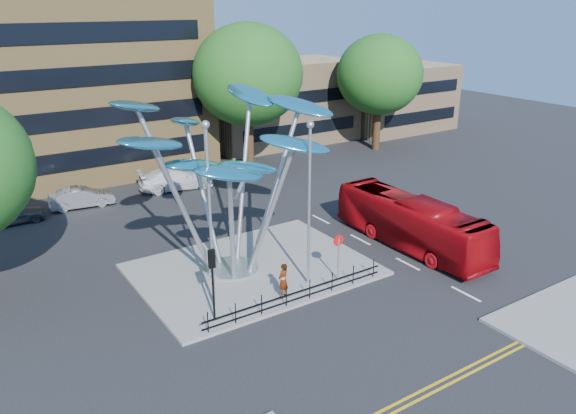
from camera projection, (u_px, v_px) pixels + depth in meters
ground at (337, 314)px, 25.88m from camera, size 120.00×120.00×0.00m
traffic_island at (253, 269)px, 30.03m from camera, size 12.00×9.00×0.15m
double_yellow_near at (435, 384)px, 21.18m from camera, size 40.00×0.12×0.01m
double_yellow_far at (441, 388)px, 20.94m from camera, size 40.00×0.12×0.01m
low_building_near at (279, 102)px, 56.24m from camera, size 15.00×8.00×8.00m
low_building_far at (395, 97)px, 62.08m from camera, size 12.00×8.00×7.00m
tree_right at (248, 75)px, 44.45m from camera, size 8.80×8.80×12.11m
tree_far at (380, 75)px, 52.00m from camera, size 8.00×8.00×10.81m
leaf_sculpture at (224, 146)px, 27.66m from camera, size 12.72×9.54×9.51m
street_lamp_left at (209, 202)px, 24.44m from camera, size 0.36×0.36×8.80m
street_lamp_right at (309, 191)px, 26.72m from camera, size 0.36×0.36×8.30m
traffic_light_island at (212, 270)px, 24.35m from camera, size 0.28×0.18×3.42m
no_entry_sign_island at (338, 250)px, 28.25m from camera, size 0.60×0.10×2.45m
pedestrian_railing_front at (298, 294)px, 26.50m from camera, size 10.00×0.06×1.00m
red_bus at (411, 222)px, 32.58m from camera, size 2.51×10.63×2.96m
pedestrian at (283, 281)px, 26.79m from camera, size 0.75×0.62×1.76m
parked_car_left at (13, 214)px, 36.20m from camera, size 3.82×1.59×1.30m
parked_car_mid at (82, 197)px, 39.02m from camera, size 4.48×2.05×1.43m
parked_car_right at (176, 178)px, 42.81m from camera, size 5.93×3.10×1.64m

